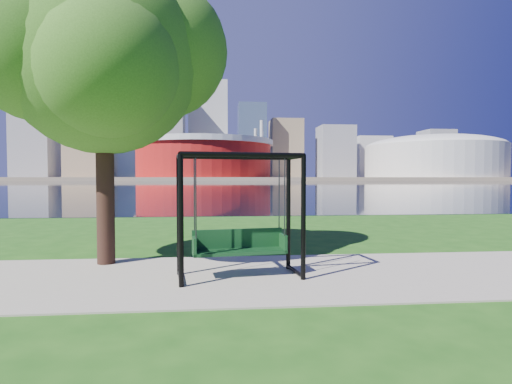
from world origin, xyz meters
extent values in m
plane|color=#1E5114|center=(0.00, 0.00, 0.00)|extent=(900.00, 900.00, 0.00)
cube|color=#9E937F|center=(0.00, -0.50, 0.01)|extent=(120.00, 4.00, 0.03)
cube|color=black|center=(0.00, 102.00, 0.01)|extent=(900.00, 180.00, 0.02)
cube|color=#937F60|center=(0.00, 306.00, 1.00)|extent=(900.00, 228.00, 2.00)
cylinder|color=maroon|center=(-10.00, 235.00, 13.00)|extent=(80.00, 80.00, 22.00)
cylinder|color=silver|center=(-10.00, 235.00, 22.50)|extent=(83.00, 83.00, 3.00)
cylinder|color=silver|center=(22.91, 254.00, 18.00)|extent=(2.00, 2.00, 32.00)
cylinder|color=silver|center=(-42.91, 254.00, 18.00)|extent=(2.00, 2.00, 32.00)
cylinder|color=silver|center=(-42.91, 216.00, 18.00)|extent=(2.00, 2.00, 32.00)
cylinder|color=silver|center=(22.91, 216.00, 18.00)|extent=(2.00, 2.00, 32.00)
cylinder|color=beige|center=(135.00, 235.00, 12.00)|extent=(84.00, 84.00, 20.00)
ellipsoid|color=beige|center=(135.00, 235.00, 21.00)|extent=(84.00, 84.00, 15.12)
cube|color=gray|center=(-140.00, 310.00, 33.00)|extent=(28.00, 28.00, 62.00)
cube|color=#998466|center=(-100.00, 300.00, 46.00)|extent=(26.00, 26.00, 88.00)
cube|color=slate|center=(-70.00, 325.00, 49.50)|extent=(30.00, 24.00, 95.00)
cube|color=gray|center=(-40.00, 305.00, 38.00)|extent=(24.00, 24.00, 72.00)
cube|color=silver|center=(-10.00, 335.00, 42.00)|extent=(32.00, 28.00, 80.00)
cube|color=slate|center=(25.00, 310.00, 31.00)|extent=(22.00, 22.00, 58.00)
cube|color=#998466|center=(55.00, 325.00, 26.00)|extent=(26.00, 26.00, 48.00)
cube|color=gray|center=(95.00, 315.00, 23.00)|extent=(28.00, 24.00, 42.00)
cube|color=silver|center=(135.00, 340.00, 20.00)|extent=(30.00, 26.00, 36.00)
cube|color=gray|center=(185.00, 320.00, 22.00)|extent=(24.00, 24.00, 40.00)
cube|color=#998466|center=(225.00, 335.00, 18.00)|extent=(26.00, 26.00, 32.00)
sphere|color=#998466|center=(-100.00, 300.00, 93.50)|extent=(10.00, 10.00, 10.00)
cylinder|color=black|center=(-1.70, -1.24, 1.23)|extent=(0.11, 0.11, 2.46)
cylinder|color=black|center=(0.63, -0.92, 1.23)|extent=(0.11, 0.11, 2.46)
cylinder|color=black|center=(-1.83, -0.28, 1.23)|extent=(0.11, 0.11, 2.46)
cylinder|color=black|center=(0.50, 0.04, 1.23)|extent=(0.11, 0.11, 2.46)
cylinder|color=black|center=(-0.53, -1.08, 2.46)|extent=(2.34, 0.41, 0.10)
cylinder|color=black|center=(-0.67, -0.12, 2.46)|extent=(2.34, 0.41, 0.10)
cylinder|color=black|center=(-1.76, -0.76, 2.46)|extent=(0.23, 0.97, 0.10)
cylinder|color=black|center=(-1.76, -0.76, 0.09)|extent=(0.21, 0.96, 0.08)
cylinder|color=black|center=(0.56, -0.44, 2.46)|extent=(0.23, 0.97, 0.10)
cylinder|color=black|center=(0.56, -0.44, 0.09)|extent=(0.21, 0.96, 0.08)
cube|color=black|center=(-0.60, -0.60, 0.53)|extent=(1.92, 0.73, 0.06)
cube|color=black|center=(-0.63, -0.39, 0.77)|extent=(1.86, 0.31, 0.41)
cube|color=black|center=(-1.49, -0.72, 0.68)|extent=(0.12, 0.48, 0.36)
cube|color=black|center=(0.29, -0.48, 0.68)|extent=(0.12, 0.48, 0.36)
cylinder|color=#39393F|center=(-1.45, -0.91, 1.63)|extent=(0.03, 0.03, 1.55)
cylinder|color=#39393F|center=(0.30, -0.68, 1.63)|extent=(0.03, 0.03, 1.55)
cylinder|color=#39393F|center=(-1.50, -0.52, 1.63)|extent=(0.03, 0.03, 1.55)
cylinder|color=#39393F|center=(0.25, -0.29, 1.63)|extent=(0.03, 0.03, 1.55)
cylinder|color=black|center=(-3.63, 0.95, 2.01)|extent=(0.40, 0.40, 4.03)
sphere|color=#35601C|center=(-3.63, 0.95, 4.76)|extent=(4.39, 4.39, 4.39)
sphere|color=#35601C|center=(-2.44, 1.49, 5.13)|extent=(3.30, 3.30, 3.30)
sphere|color=#35601C|center=(-4.73, 0.58, 4.94)|extent=(3.48, 3.48, 3.48)
sphere|color=#35601C|center=(-3.26, -0.06, 4.30)|extent=(2.93, 2.93, 2.93)
sphere|color=#35601C|center=(-4.18, 2.04, 5.49)|extent=(3.11, 3.11, 3.11)
camera|label=1|loc=(-1.00, -8.54, 2.04)|focal=28.00mm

